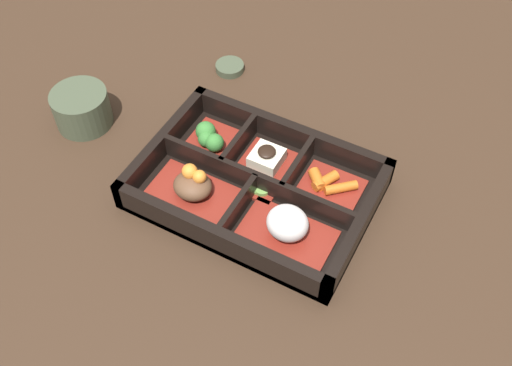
# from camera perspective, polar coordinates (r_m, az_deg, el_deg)

# --- Properties ---
(ground_plane) EXTENTS (3.00, 3.00, 0.00)m
(ground_plane) POSITION_cam_1_polar(r_m,az_deg,el_deg) (0.84, -0.00, -1.07)
(ground_plane) COLOR #382619
(bento_base) EXTENTS (0.32, 0.22, 0.01)m
(bento_base) POSITION_cam_1_polar(r_m,az_deg,el_deg) (0.83, -0.00, -0.86)
(bento_base) COLOR black
(bento_base) RESTS_ON ground_plane
(bento_rim) EXTENTS (0.32, 0.22, 0.05)m
(bento_rim) POSITION_cam_1_polar(r_m,az_deg,el_deg) (0.82, 0.02, 0.02)
(bento_rim) COLOR black
(bento_rim) RESTS_ON ground_plane
(bowl_rice) EXTENTS (0.12, 0.07, 0.05)m
(bowl_rice) POSITION_cam_1_polar(r_m,az_deg,el_deg) (0.77, 2.99, -4.14)
(bowl_rice) COLOR maroon
(bowl_rice) RESTS_ON bento_base
(bowl_stew) EXTENTS (0.12, 0.07, 0.05)m
(bowl_stew) POSITION_cam_1_polar(r_m,az_deg,el_deg) (0.82, -6.02, -0.38)
(bowl_stew) COLOR maroon
(bowl_stew) RESTS_ON bento_base
(bowl_carrots) EXTENTS (0.08, 0.08, 0.02)m
(bowl_carrots) POSITION_cam_1_polar(r_m,az_deg,el_deg) (0.83, 6.96, -0.35)
(bowl_carrots) COLOR maroon
(bowl_carrots) RESTS_ON bento_base
(bowl_tofu) EXTENTS (0.07, 0.08, 0.03)m
(bowl_tofu) POSITION_cam_1_polar(r_m,az_deg,el_deg) (0.85, 1.02, 2.21)
(bowl_tofu) COLOR maroon
(bowl_tofu) RESTS_ON bento_base
(bowl_greens) EXTENTS (0.07, 0.08, 0.03)m
(bowl_greens) POSITION_cam_1_polar(r_m,az_deg,el_deg) (0.88, -4.46, 4.31)
(bowl_greens) COLOR maroon
(bowl_greens) RESTS_ON bento_base
(bowl_pickles) EXTENTS (0.04, 0.04, 0.01)m
(bowl_pickles) POSITION_cam_1_polar(r_m,az_deg,el_deg) (0.82, 0.39, -0.73)
(bowl_pickles) COLOR maroon
(bowl_pickles) RESTS_ON bento_base
(tea_cup) EXTENTS (0.09, 0.09, 0.06)m
(tea_cup) POSITION_cam_1_polar(r_m,az_deg,el_deg) (0.95, -16.36, 6.83)
(tea_cup) COLOR #424C38
(tea_cup) RESTS_ON ground_plane
(sauce_dish) EXTENTS (0.05, 0.05, 0.01)m
(sauce_dish) POSITION_cam_1_polar(r_m,az_deg,el_deg) (1.02, -2.52, 10.97)
(sauce_dish) COLOR #424C38
(sauce_dish) RESTS_ON ground_plane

